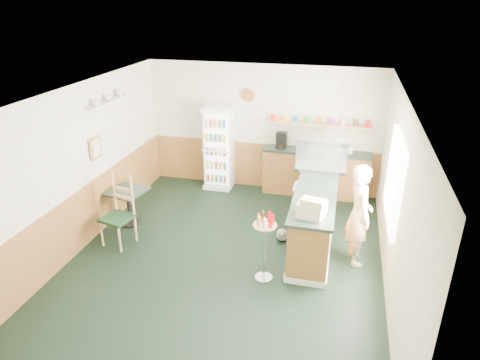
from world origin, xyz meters
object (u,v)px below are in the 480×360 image
(shopkeeper, at_px, (359,215))
(cafe_chair, at_px, (119,207))
(cafe_table, at_px, (128,200))
(display_case, at_px, (322,156))
(condiment_stand, at_px, (265,238))
(drinks_fridge, at_px, (219,148))
(cash_register, at_px, (312,209))

(shopkeeper, bearing_deg, cafe_chair, 79.45)
(cafe_table, bearing_deg, display_case, 18.28)
(condiment_stand, bearing_deg, cafe_table, 159.38)
(drinks_fridge, distance_m, cafe_chair, 2.83)
(display_case, bearing_deg, cafe_table, -161.72)
(cafe_table, relative_size, cafe_chair, 0.59)
(cash_register, distance_m, shopkeeper, 0.91)
(condiment_stand, relative_size, cafe_table, 1.49)
(condiment_stand, height_order, cafe_chair, cafe_chair)
(cash_register, distance_m, cafe_chair, 3.29)
(display_case, xyz_separation_m, shopkeeper, (0.70, -1.34, -0.43))
(drinks_fridge, xyz_separation_m, shopkeeper, (2.96, -2.28, -0.07))
(cash_register, xyz_separation_m, cafe_table, (-3.40, 0.73, -0.63))
(display_case, relative_size, cash_register, 2.37)
(shopkeeper, height_order, cafe_table, shopkeeper)
(display_case, relative_size, condiment_stand, 0.84)
(display_case, relative_size, cafe_chair, 0.74)
(display_case, xyz_separation_m, cash_register, (0.00, -1.85, -0.15))
(condiment_stand, xyz_separation_m, cafe_chair, (-2.62, 0.47, -0.07))
(condiment_stand, bearing_deg, drinks_fridge, 117.68)
(drinks_fridge, height_order, display_case, drinks_fridge)
(cafe_chair, bearing_deg, cafe_table, 117.57)
(display_case, distance_m, cafe_table, 3.66)
(drinks_fridge, bearing_deg, cafe_chair, -110.64)
(cash_register, bearing_deg, condiment_stand, -140.99)
(drinks_fridge, bearing_deg, cash_register, -50.98)
(cafe_table, height_order, cafe_chair, cafe_chair)
(drinks_fridge, distance_m, display_case, 2.47)
(cafe_table, bearing_deg, drinks_fridge, 61.05)
(drinks_fridge, xyz_separation_m, cafe_chair, (-0.99, -2.64, -0.26))
(shopkeeper, bearing_deg, display_case, 11.81)
(drinks_fridge, distance_m, shopkeeper, 3.74)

